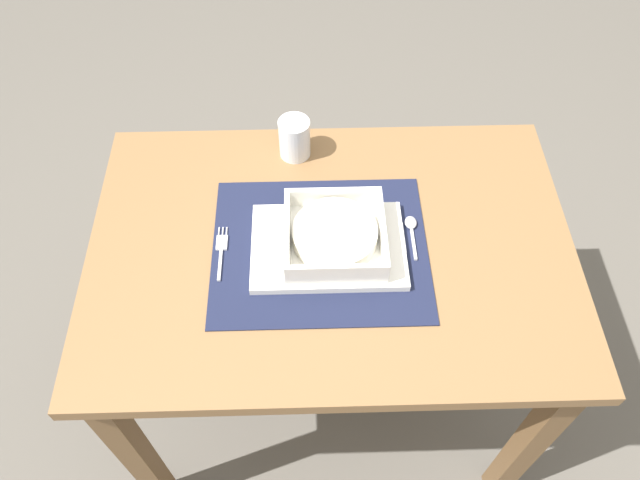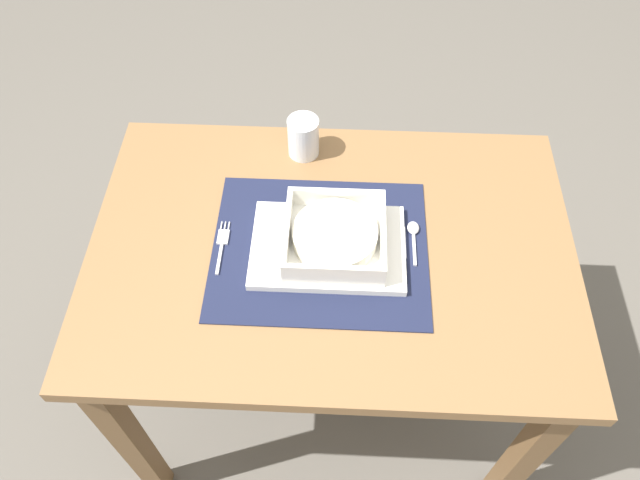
{
  "view_description": "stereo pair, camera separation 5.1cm",
  "coord_description": "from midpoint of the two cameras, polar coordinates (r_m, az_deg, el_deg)",
  "views": [
    {
      "loc": [
        -0.04,
        -0.71,
        1.72
      ],
      "look_at": [
        -0.02,
        -0.01,
        0.76
      ],
      "focal_mm": 34.54,
      "sensor_mm": 36.0,
      "label": 1
    },
    {
      "loc": [
        0.01,
        -0.71,
        1.72
      ],
      "look_at": [
        -0.02,
        -0.01,
        0.76
      ],
      "focal_mm": 34.54,
      "sensor_mm": 36.0,
      "label": 2
    }
  ],
  "objects": [
    {
      "name": "serving_plate",
      "position": [
        1.21,
        1.96,
        -0.67
      ],
      "size": [
        0.3,
        0.21,
        0.02
      ],
      "primitive_type": "cube",
      "color": "white",
      "rests_on": "placemat"
    },
    {
      "name": "dining_table",
      "position": [
        1.32,
        2.12,
        -3.43
      ],
      "size": [
        0.97,
        0.67,
        0.73
      ],
      "color": "brown",
      "rests_on": "ground"
    },
    {
      "name": "bread_knife",
      "position": [
        1.21,
        8.04,
        -1.95
      ],
      "size": [
        0.01,
        0.14,
        0.01
      ],
      "rotation": [
        0.0,
        0.0,
        -0.07
      ],
      "color": "#59331E",
      "rests_on": "placemat"
    },
    {
      "name": "porridge_bowl",
      "position": [
        1.19,
        2.61,
        0.25
      ],
      "size": [
        0.19,
        0.19,
        0.05
      ],
      "color": "white",
      "rests_on": "serving_plate"
    },
    {
      "name": "spoon",
      "position": [
        1.25,
        9.81,
        0.69
      ],
      "size": [
        0.02,
        0.11,
        0.01
      ],
      "rotation": [
        0.0,
        0.0,
        0.02
      ],
      "color": "silver",
      "rests_on": "placemat"
    },
    {
      "name": "butter_knife",
      "position": [
        1.21,
        8.89,
        -1.71
      ],
      "size": [
        0.01,
        0.13,
        0.01
      ],
      "rotation": [
        0.0,
        0.0,
        0.04
      ],
      "color": "black",
      "rests_on": "placemat"
    },
    {
      "name": "placemat",
      "position": [
        1.22,
        1.2,
        -0.83
      ],
      "size": [
        0.42,
        0.36,
        0.0
      ],
      "primitive_type": "cube",
      "color": "#191E38",
      "rests_on": "dining_table"
    },
    {
      "name": "ground_plane",
      "position": [
        1.87,
        1.54,
        -13.78
      ],
      "size": [
        6.0,
        6.0,
        0.0
      ],
      "primitive_type": "plane",
      "color": "#59544C"
    },
    {
      "name": "fork",
      "position": [
        1.23,
        -7.89,
        -0.32
      ],
      "size": [
        0.02,
        0.13,
        0.0
      ],
      "rotation": [
        0.0,
        0.0,
        0.06
      ],
      "color": "silver",
      "rests_on": "placemat"
    },
    {
      "name": "drinking_glass",
      "position": [
        1.36,
        -0.46,
        9.34
      ],
      "size": [
        0.07,
        0.07,
        0.09
      ],
      "color": "white",
      "rests_on": "dining_table"
    }
  ]
}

